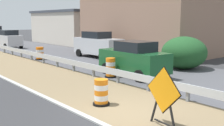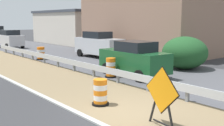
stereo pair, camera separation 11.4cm
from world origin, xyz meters
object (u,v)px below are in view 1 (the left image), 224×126
Objects in this scene: car_trailing_near_lane at (98,45)px; car_lead_near_lane at (8,39)px; utility_pole_near at (181,12)px; traffic_barrel_nearest at (101,93)px; car_trailing_far_lane at (134,59)px; traffic_barrel_close at (111,69)px; traffic_barrel_mid at (40,54)px; warning_sign_diamond at (163,93)px.

car_lead_near_lane is at bearing -168.83° from car_trailing_near_lane.
utility_pole_near is (6.56, -18.50, 2.73)m from car_lead_near_lane.
traffic_barrel_nearest is 5.71m from car_trailing_far_lane.
traffic_barrel_mid is (-0.01, 8.87, -0.03)m from traffic_barrel_close.
traffic_barrel_nearest is 0.23× the size of car_trailing_far_lane.
car_lead_near_lane is 0.97× the size of car_trailing_far_lane.
traffic_barrel_close is 8.68m from utility_pole_near.
car_trailing_near_lane is (7.76, 13.59, 0.07)m from warning_sign_diamond.
car_trailing_far_lane reaches higher than traffic_barrel_mid.
warning_sign_diamond is 15.80m from traffic_barrel_mid.
car_trailing_far_lane is 7.48m from utility_pole_near.
car_trailing_near_lane is at bearing -112.11° from warning_sign_diamond.
car_trailing_near_lane is (4.37, 7.03, 0.61)m from traffic_barrel_close.
utility_pole_near reaches higher than warning_sign_diamond.
car_trailing_far_lane is at bearing -119.96° from warning_sign_diamond.
car_trailing_far_lane is (4.63, 6.02, -0.03)m from warning_sign_diamond.
traffic_barrel_close is 8.87m from traffic_barrel_mid.
warning_sign_diamond is 7.59m from car_trailing_far_lane.
traffic_barrel_mid is 4.80m from car_trailing_near_lane.
utility_pole_near reaches higher than traffic_barrel_close.
traffic_barrel_close is 0.25× the size of car_trailing_far_lane.
warning_sign_diamond is 1.82× the size of traffic_barrel_mid.
traffic_barrel_nearest is 0.97× the size of traffic_barrel_mid.
utility_pole_near is (7.95, -7.53, 3.29)m from traffic_barrel_mid.
car_trailing_near_lane reaches higher than car_trailing_far_lane.
car_lead_near_lane is 20.38m from car_trailing_far_lane.
car_lead_near_lane is at bearing 109.53° from utility_pole_near.
traffic_barrel_mid is at bearing -94.73° from warning_sign_diamond.
traffic_barrel_nearest is 24.03m from car_lead_near_lane.
car_lead_near_lane is at bearing 86.04° from traffic_barrel_close.
warning_sign_diamond is 1.88× the size of traffic_barrel_nearest.
car_lead_near_lane is 13.16m from car_trailing_near_lane.
car_trailing_far_lane is (1.24, -0.54, 0.50)m from traffic_barrel_close.
traffic_barrel_close is 1.07× the size of traffic_barrel_mid.
car_trailing_near_lane is (3.00, -12.81, 0.08)m from car_lead_near_lane.
car_trailing_near_lane is at bearing -168.69° from car_lead_near_lane.
utility_pole_near is (3.56, -5.69, 2.65)m from car_trailing_near_lane.
car_trailing_near_lane is (7.86, 10.72, 0.65)m from traffic_barrel_nearest.
traffic_barrel_close is at bearing 46.60° from traffic_barrel_nearest.
warning_sign_diamond is 26.83m from car_lead_near_lane.
car_lead_near_lane reaches higher than car_trailing_far_lane.
car_trailing_near_lane reaches higher than traffic_barrel_mid.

